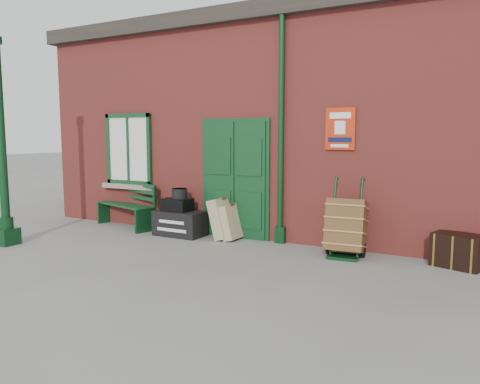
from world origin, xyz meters
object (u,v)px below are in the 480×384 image
Objects in this scene: houdini_trunk at (180,223)px; dark_trunk at (458,251)px; porter_trolley at (346,227)px; bench at (128,204)px.

houdini_trunk is 1.41× the size of dark_trunk.
houdini_trunk is at bearing 174.83° from porter_trolley.
dark_trunk is at bearing 16.14° from bench.
porter_trolley reaches higher than bench.
bench is at bearing -163.53° from dark_trunk.
bench is 1.33× the size of porter_trolley.
houdini_trunk is (1.50, -0.23, -0.25)m from bench.
dark_trunk reaches higher than houdini_trunk.
porter_trolley is (4.78, -0.26, -0.01)m from bench.
porter_trolley reaches higher than dark_trunk.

